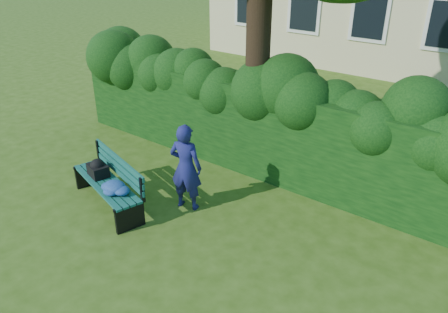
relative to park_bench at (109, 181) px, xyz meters
The scene contains 4 objects.
ground 1.76m from the park_bench, 23.39° to the left, with size 80.00×80.00×0.00m, color #335212.
hedge 3.29m from the park_bench, 61.59° to the left, with size 10.00×1.00×1.80m.
park_bench is the anchor object (origin of this frame).
man_reading 1.39m from the park_bench, 36.49° to the left, with size 0.57×0.38×1.57m, color navy.
Camera 1 is at (4.07, -4.69, 4.27)m, focal length 35.00 mm.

